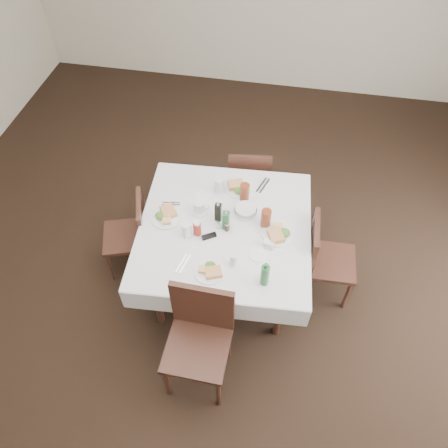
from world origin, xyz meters
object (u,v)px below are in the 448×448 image
chair_north (249,177)px  ketchup_bottle (197,228)px  water_w (186,230)px  water_e (266,216)px  coffee_mug (200,207)px  water_n (219,185)px  oil_cruet_green (226,220)px  dining_table (225,232)px  green_bottle (265,275)px  chair_south (200,332)px  water_s (234,259)px  oil_cruet_dark (218,211)px  chair_east (323,255)px  bread_basket (246,211)px  chair_west (133,231)px

chair_north → ketchup_bottle: size_ratio=6.18×
water_w → chair_north: bearing=70.4°
water_e → coffee_mug: bearing=179.4°
water_n → oil_cruet_green: (0.13, -0.39, 0.02)m
dining_table → oil_cruet_green: size_ratio=6.68×
green_bottle → dining_table: bearing=128.9°
chair_south → oil_cruet_green: (0.04, 0.84, 0.30)m
water_s → coffee_mug: 0.60m
oil_cruet_dark → chair_east: bearing=-1.1°
water_e → water_n: bearing=149.0°
bread_basket → ketchup_bottle: 0.45m
chair_east → coffee_mug: coffee_mug is taller
chair_west → green_bottle: (1.22, -0.51, 0.39)m
dining_table → chair_south: 0.86m
chair_north → coffee_mug: bearing=-112.8°
oil_cruet_green → chair_south: bearing=-92.7°
chair_north → water_s: water_s is taller
dining_table → green_bottle: 0.63m
water_n → bread_basket: 0.34m
chair_north → water_w: bearing=-109.6°
water_e → bread_basket: 0.19m
green_bottle → bread_basket: bearing=110.0°
dining_table → water_n: bearing=107.2°
water_e → chair_west: bearing=-175.8°
chair_north → water_n: (-0.20, -0.50, 0.35)m
chair_south → water_w: chair_south is taller
oil_cruet_green → dining_table: bearing=161.7°
water_s → water_e: 0.51m
water_w → water_e: bearing=23.4°
ketchup_bottle → chair_east: bearing=9.0°
water_n → water_e: size_ratio=1.06×
bread_basket → oil_cruet_green: bearing=-126.5°
water_s → oil_cruet_green: (-0.12, 0.34, 0.04)m
chair_west → water_e: 1.22m
chair_west → water_w: water_w is taller
water_w → coffee_mug: 0.27m
bread_basket → green_bottle: green_bottle is taller
chair_south → ketchup_bottle: 0.81m
chair_west → oil_cruet_green: bearing=-2.7°
water_n → oil_cruet_dark: (0.05, -0.31, 0.02)m
chair_west → ketchup_bottle: size_ratio=6.03×
water_w → water_n: bearing=72.7°
green_bottle → water_s: bearing=153.2°
chair_west → water_w: (0.56, -0.18, 0.36)m
dining_table → chair_east: (0.84, 0.06, -0.19)m
chair_north → chair_west: 1.26m
chair_north → chair_east: bearing=-47.8°
chair_north → oil_cruet_dark: bearing=-100.4°
water_w → ketchup_bottle: ketchup_bottle is taller
dining_table → chair_west: (-0.84, 0.04, -0.21)m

